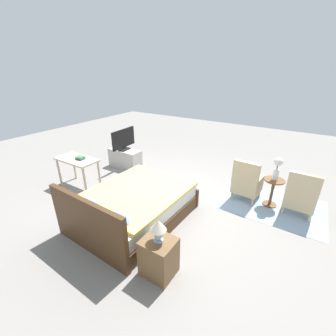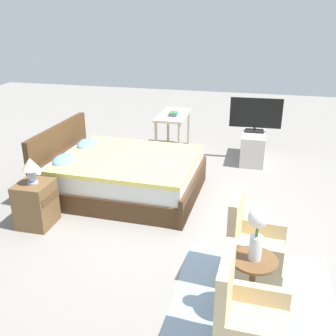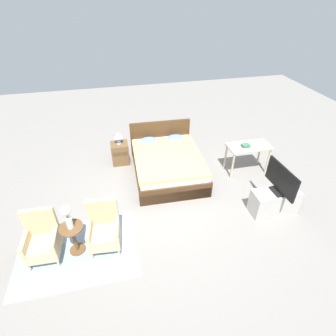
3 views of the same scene
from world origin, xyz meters
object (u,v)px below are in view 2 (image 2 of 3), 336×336
Objects in this scene: nightstand at (36,204)px; tv_stand at (253,146)px; side_table at (252,280)px; vanity_desk at (173,120)px; armchair_by_window_left at (246,322)px; table_lamp at (31,167)px; bed at (121,175)px; tv_flatscreen at (256,114)px; armchair_by_window_right at (251,246)px; book_stack at (173,114)px; flower_vase at (257,229)px.

tv_stand is at bearing -40.85° from nightstand.
vanity_desk reaches higher than side_table.
armchair_by_window_left is 2.79× the size of table_lamp.
bed is 2.36× the size of armchair_by_window_left.
armchair_by_window_right is at bearing -178.48° from tv_flatscreen.
table_lamp is 3.94m from tv_stand.
tv_flatscreen reaches higher than tv_stand.
tv_stand is at bearing -44.45° from bed.
armchair_by_window_right is 0.96× the size of tv_stand.
bed is at bearing -33.74° from table_lamp.
bed reaches higher than book_stack.
side_table is 3.98m from tv_flatscreen.
table_lamp reaches higher than book_stack.
flower_vase is 2.85m from table_lamp.
armchair_by_window_left is 4.48m from tv_flatscreen.
tv_flatscreen is 1.46m from book_stack.
armchair_by_window_right is 0.88× the size of vanity_desk.
side_table is (-2.09, -1.94, 0.08)m from bed.
tv_flatscreen is at bearing -40.83° from table_lamp.
bed is at bearing 50.59° from armchair_by_window_right.
bed is 1.94m from book_stack.
armchair_by_window_right reaches higher than nightstand.
side_table is 1.82× the size of table_lamp.
armchair_by_window_right is at bearing -100.19° from table_lamp.
flower_vase reaches higher than book_stack.
tv_flatscreen is (4.46, 0.09, 0.45)m from armchair_by_window_left.
tv_flatscreen is (3.95, 0.12, 0.46)m from side_table.
vanity_desk is at bearing 21.58° from side_table.
armchair_by_window_right is at bearing -0.01° from armchair_by_window_left.
side_table is 1.05× the size of nightstand.
nightstand is (-1.10, 0.73, -0.01)m from bed.
table_lamp reaches higher than vanity_desk.
bed is 4.55× the size of flower_vase.
armchair_by_window_left is 1.00× the size of armchair_by_window_right.
side_table is 2.88m from table_lamp.
tv_flatscreen reaches higher than bed.
side_table is 3.01× the size of book_stack.
armchair_by_window_left is at bearing 179.99° from armchair_by_window_right.
tv_flatscreen is at bearing 1.73° from side_table.
bed is at bearing 168.98° from book_stack.
tv_stand is 0.57m from tv_flatscreen.
tv_flatscreen reaches higher than vanity_desk.
flower_vase is (-2.09, -1.94, 0.60)m from bed.
book_stack is (4.45, 1.55, 0.37)m from armchair_by_window_left.
bed reaches higher than vanity_desk.
armchair_by_window_left is 1.53× the size of side_table.
tv_flatscreen is at bearing -89.69° from book_stack.
armchair_by_window_left is at bearing -178.83° from tv_flatscreen.
book_stack is (2.95, -1.09, 0.47)m from nightstand.
armchair_by_window_left is 4.73m from book_stack.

